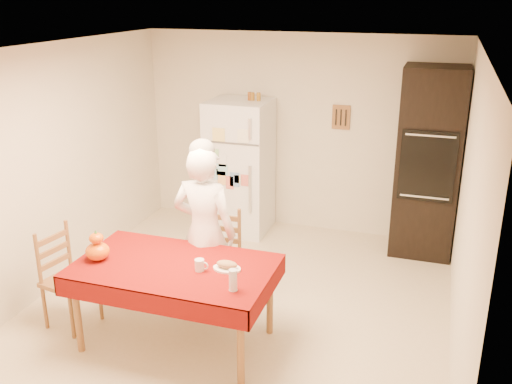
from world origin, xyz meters
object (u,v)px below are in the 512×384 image
at_px(pumpkin_lower, 98,251).
at_px(wine_glass, 233,280).
at_px(oven_cabinet, 428,163).
at_px(chair_far, 219,252).
at_px(dining_table, 174,272).
at_px(refrigerator, 240,167).
at_px(seated_woman, 205,233).
at_px(chair_left, 64,274).
at_px(coffee_mug, 200,265).
at_px(bread_plate, 227,269).

relative_size(pumpkin_lower, wine_glass, 1.19).
relative_size(oven_cabinet, chair_far, 2.32).
bearing_deg(dining_table, chair_far, 85.10).
height_order(dining_table, wine_glass, wine_glass).
distance_m(refrigerator, seated_woman, 2.08).
xyz_separation_m(chair_left, pumpkin_lower, (0.45, -0.09, 0.33)).
bearing_deg(chair_left, wine_glass, -86.93).
bearing_deg(wine_glass, chair_far, 117.14).
height_order(seated_woman, wine_glass, seated_woman).
xyz_separation_m(refrigerator, coffee_mug, (0.58, -2.61, -0.04)).
xyz_separation_m(refrigerator, oven_cabinet, (2.28, 0.05, 0.25)).
bearing_deg(coffee_mug, oven_cabinet, 57.46).
distance_m(refrigerator, dining_table, 2.61).
relative_size(oven_cabinet, bread_plate, 9.17).
height_order(refrigerator, dining_table, refrigerator).
bearing_deg(seated_woman, coffee_mug, 109.86).
distance_m(refrigerator, wine_glass, 2.99).
bearing_deg(chair_left, pumpkin_lower, -90.80).
height_order(chair_left, coffee_mug, chair_left).
relative_size(dining_table, bread_plate, 7.08).
relative_size(coffee_mug, wine_glass, 0.57).
height_order(chair_far, chair_left, same).
xyz_separation_m(refrigerator, wine_glass, (0.96, -2.84, -0.00)).
bearing_deg(oven_cabinet, dining_table, -126.48).
relative_size(chair_far, pumpkin_lower, 4.55).
bearing_deg(chair_left, seated_woman, -53.80).
bearing_deg(coffee_mug, bread_plate, 22.01).
distance_m(chair_left, wine_glass, 1.79).
bearing_deg(seated_woman, pumpkin_lower, 42.99).
bearing_deg(wine_glass, seated_woman, 126.12).
relative_size(chair_left, coffee_mug, 9.50).
bearing_deg(chair_far, oven_cabinet, 41.60).
relative_size(oven_cabinet, seated_woman, 1.31).
distance_m(chair_far, pumpkin_lower, 1.25).
distance_m(dining_table, chair_left, 1.13).
bearing_deg(bread_plate, chair_far, 116.42).
xyz_separation_m(pumpkin_lower, bread_plate, (1.13, 0.17, -0.07)).
xyz_separation_m(dining_table, chair_left, (-1.12, -0.03, -0.18)).
distance_m(coffee_mug, wine_glass, 0.44).
xyz_separation_m(refrigerator, chair_far, (0.40, -1.74, -0.34)).
bearing_deg(chair_left, coffee_mug, -79.70).
bearing_deg(bread_plate, refrigerator, 107.44).
xyz_separation_m(oven_cabinet, chair_far, (-1.87, -1.79, -0.59)).
relative_size(coffee_mug, pumpkin_lower, 0.48).
relative_size(chair_left, bread_plate, 3.96).
relative_size(chair_far, bread_plate, 3.96).
xyz_separation_m(chair_far, bread_plate, (0.39, -0.78, 0.26)).
bearing_deg(refrigerator, seated_woman, -79.27).
bearing_deg(pumpkin_lower, oven_cabinet, 46.38).
bearing_deg(pumpkin_lower, dining_table, 9.63).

